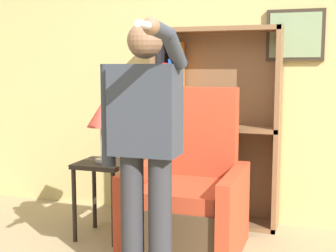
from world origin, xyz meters
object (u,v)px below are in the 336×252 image
at_px(bookcase, 200,130).
at_px(person_standing, 145,140).
at_px(table_lamp, 102,117).
at_px(side_table, 103,177).
at_px(armchair, 189,200).

distance_m(bookcase, person_standing, 1.43).
bearing_deg(person_standing, table_lamp, 131.66).
distance_m(person_standing, table_lamp, 1.02).
xyz_separation_m(bookcase, table_lamp, (-0.66, -0.67, 0.17)).
relative_size(bookcase, table_lamp, 3.62).
height_order(bookcase, side_table, bookcase).
height_order(person_standing, side_table, person_standing).
bearing_deg(side_table, armchair, 0.62).
relative_size(side_table, table_lamp, 1.32).
height_order(side_table, table_lamp, table_lamp).
relative_size(person_standing, table_lamp, 3.47).
height_order(bookcase, table_lamp, bookcase).
relative_size(armchair, side_table, 1.96).
relative_size(person_standing, side_table, 2.63).
distance_m(side_table, table_lamp, 0.51).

